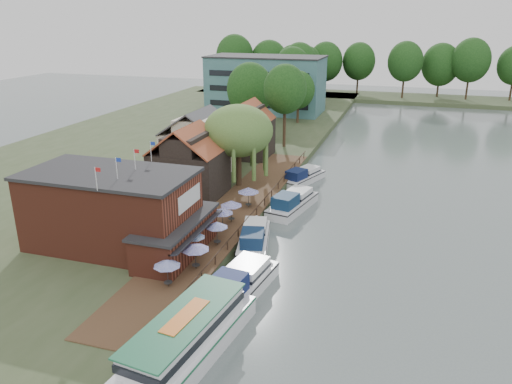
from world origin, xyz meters
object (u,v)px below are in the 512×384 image
(umbrella_0, at_px, (168,273))
(hotel_block, at_px, (266,84))
(umbrella_3, at_px, (217,233))
(umbrella_4, at_px, (222,219))
(cruiser_0, at_px, (238,281))
(swan, at_px, (194,323))
(umbrella_5, at_px, (231,211))
(umbrella_6, at_px, (248,197))
(umbrella_1, at_px, (195,256))
(tour_boat, at_px, (180,342))
(cottage_b, at_px, (200,140))
(willow, at_px, (239,146))
(cruiser_1, at_px, (254,235))
(umbrella_2, at_px, (195,244))
(cruiser_3, at_px, (303,175))
(pub, at_px, (130,212))
(cottage_c, at_px, (247,129))
(cruiser_2, at_px, (292,200))
(cottage_a, at_px, (189,161))

(umbrella_0, bearing_deg, hotel_block, 100.71)
(umbrella_3, distance_m, umbrella_4, 3.54)
(umbrella_0, bearing_deg, cruiser_0, 21.10)
(umbrella_4, distance_m, swan, 15.17)
(umbrella_5, distance_m, umbrella_6, 4.53)
(umbrella_1, distance_m, tour_boat, 10.96)
(cruiser_0, bearing_deg, swan, -101.98)
(cottage_b, bearing_deg, willow, -33.69)
(hotel_block, height_order, cruiser_0, hotel_block)
(cruiser_1, bearing_deg, umbrella_0, -120.65)
(umbrella_2, relative_size, swan, 5.40)
(umbrella_1, distance_m, umbrella_5, 10.65)
(umbrella_5, bearing_deg, umbrella_6, 85.02)
(willow, height_order, umbrella_6, willow)
(hotel_block, distance_m, cruiser_3, 48.28)
(umbrella_2, relative_size, tour_boat, 0.16)
(umbrella_0, xyz_separation_m, umbrella_6, (0.65, 18.51, 0.00))
(pub, bearing_deg, cottage_c, 90.00)
(umbrella_3, height_order, tour_boat, umbrella_3)
(cottage_c, bearing_deg, umbrella_1, -78.46)
(umbrella_6, xyz_separation_m, cruiser_3, (3.27, 13.87, -1.20))
(cottage_b, height_order, umbrella_1, cottage_b)
(cruiser_2, distance_m, swan, 24.83)
(cottage_c, xyz_separation_m, umbrella_2, (6.31, -34.00, -2.96))
(cottage_a, relative_size, cruiser_2, 0.85)
(tour_boat, bearing_deg, cruiser_1, 99.81)
(umbrella_0, relative_size, umbrella_6, 0.97)
(umbrella_3, relative_size, umbrella_4, 1.00)
(cottage_b, bearing_deg, hotel_block, 94.97)
(cottage_c, relative_size, umbrella_5, 3.58)
(hotel_block, distance_m, cruiser_1, 68.05)
(tour_boat, bearing_deg, umbrella_1, 115.98)
(cruiser_0, relative_size, tour_boat, 0.73)
(cottage_a, relative_size, umbrella_0, 3.62)
(umbrella_4, bearing_deg, cottage_a, 130.67)
(umbrella_6, bearing_deg, cottage_c, 108.68)
(willow, distance_m, swan, 29.82)
(umbrella_4, height_order, swan, umbrella_4)
(umbrella_0, height_order, cruiser_2, umbrella_0)
(hotel_block, distance_m, umbrella_1, 74.99)
(umbrella_1, bearing_deg, willow, 99.95)
(umbrella_1, bearing_deg, umbrella_6, 91.01)
(tour_boat, relative_size, swan, 33.87)
(willow, height_order, cruiser_2, willow)
(swan, bearing_deg, cruiser_3, 89.32)
(willow, relative_size, cruiser_2, 1.03)
(willow, height_order, umbrella_3, willow)
(pub, xyz_separation_m, cruiser_2, (11.44, 16.29, -3.42))
(umbrella_6, distance_m, cruiser_1, 7.90)
(umbrella_2, height_order, cruiser_3, umbrella_2)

